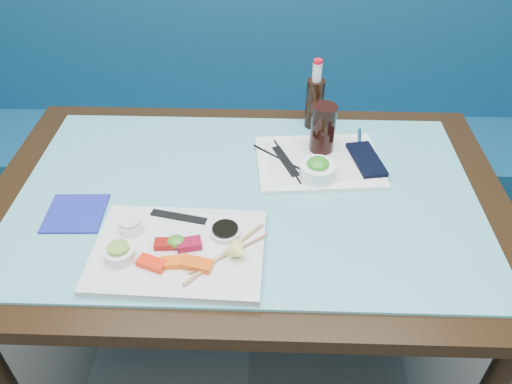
{
  "coord_description": "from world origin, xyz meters",
  "views": [
    {
      "loc": [
        0.06,
        0.43,
        1.61
      ],
      "look_at": [
        0.03,
        1.4,
        0.8
      ],
      "focal_mm": 35.0,
      "sensor_mm": 36.0,
      "label": 1
    }
  ],
  "objects_px": {
    "sashimi_plate": "(179,251)",
    "cola_glass": "(323,128)",
    "booth_bench": "(257,138)",
    "blue_napkin": "(76,213)",
    "cola_bottle_body": "(314,104)",
    "dining_table": "(247,218)",
    "seaweed_bowl": "(317,171)",
    "serving_tray": "(318,162)"
  },
  "relations": [
    {
      "from": "sashimi_plate",
      "to": "cola_glass",
      "type": "distance_m",
      "value": 0.56
    },
    {
      "from": "cola_glass",
      "to": "seaweed_bowl",
      "type": "bearing_deg",
      "value": -98.75
    },
    {
      "from": "dining_table",
      "to": "cola_bottle_body",
      "type": "xyz_separation_m",
      "value": [
        0.19,
        0.34,
        0.17
      ]
    },
    {
      "from": "dining_table",
      "to": "seaweed_bowl",
      "type": "relative_size",
      "value": 14.23
    },
    {
      "from": "booth_bench",
      "to": "serving_tray",
      "type": "xyz_separation_m",
      "value": [
        0.2,
        -0.7,
        0.39
      ]
    },
    {
      "from": "dining_table",
      "to": "cola_bottle_body",
      "type": "distance_m",
      "value": 0.43
    },
    {
      "from": "sashimi_plate",
      "to": "seaweed_bowl",
      "type": "relative_size",
      "value": 4.0
    },
    {
      "from": "cola_bottle_body",
      "to": "blue_napkin",
      "type": "xyz_separation_m",
      "value": [
        -0.63,
        -0.44,
        -0.08
      ]
    },
    {
      "from": "dining_table",
      "to": "sashimi_plate",
      "type": "bearing_deg",
      "value": -122.76
    },
    {
      "from": "cola_bottle_body",
      "to": "dining_table",
      "type": "bearing_deg",
      "value": -119.56
    },
    {
      "from": "sashimi_plate",
      "to": "blue_napkin",
      "type": "relative_size",
      "value": 2.71
    },
    {
      "from": "serving_tray",
      "to": "seaweed_bowl",
      "type": "distance_m",
      "value": 0.08
    },
    {
      "from": "cola_bottle_body",
      "to": "booth_bench",
      "type": "bearing_deg",
      "value": 111.35
    },
    {
      "from": "dining_table",
      "to": "booth_bench",
      "type": "bearing_deg",
      "value": 90.0
    },
    {
      "from": "dining_table",
      "to": "seaweed_bowl",
      "type": "bearing_deg",
      "value": 17.82
    },
    {
      "from": "serving_tray",
      "to": "cola_bottle_body",
      "type": "bearing_deg",
      "value": 86.08
    },
    {
      "from": "booth_bench",
      "to": "cola_glass",
      "type": "distance_m",
      "value": 0.83
    },
    {
      "from": "dining_table",
      "to": "cola_glass",
      "type": "relative_size",
      "value": 9.67
    },
    {
      "from": "sashimi_plate",
      "to": "blue_napkin",
      "type": "distance_m",
      "value": 0.31
    },
    {
      "from": "booth_bench",
      "to": "sashimi_plate",
      "type": "bearing_deg",
      "value": -97.87
    },
    {
      "from": "sashimi_plate",
      "to": "serving_tray",
      "type": "height_order",
      "value": "sashimi_plate"
    },
    {
      "from": "cola_glass",
      "to": "cola_bottle_body",
      "type": "relative_size",
      "value": 0.92
    },
    {
      "from": "sashimi_plate",
      "to": "cola_bottle_body",
      "type": "height_order",
      "value": "cola_bottle_body"
    },
    {
      "from": "blue_napkin",
      "to": "cola_glass",
      "type": "bearing_deg",
      "value": 24.36
    },
    {
      "from": "sashimi_plate",
      "to": "cola_bottle_body",
      "type": "distance_m",
      "value": 0.67
    },
    {
      "from": "dining_table",
      "to": "cola_glass",
      "type": "bearing_deg",
      "value": 42.36
    },
    {
      "from": "booth_bench",
      "to": "dining_table",
      "type": "xyz_separation_m",
      "value": [
        0.0,
        -0.84,
        0.29
      ]
    },
    {
      "from": "booth_bench",
      "to": "cola_glass",
      "type": "relative_size",
      "value": 20.71
    },
    {
      "from": "cola_glass",
      "to": "sashimi_plate",
      "type": "bearing_deg",
      "value": -130.34
    },
    {
      "from": "blue_napkin",
      "to": "dining_table",
      "type": "bearing_deg",
      "value": 12.96
    },
    {
      "from": "booth_bench",
      "to": "serving_tray",
      "type": "bearing_deg",
      "value": -74.19
    },
    {
      "from": "booth_bench",
      "to": "serving_tray",
      "type": "distance_m",
      "value": 0.83
    },
    {
      "from": "booth_bench",
      "to": "seaweed_bowl",
      "type": "xyz_separation_m",
      "value": [
        0.19,
        -0.78,
        0.42
      ]
    },
    {
      "from": "sashimi_plate",
      "to": "cola_glass",
      "type": "height_order",
      "value": "cola_glass"
    },
    {
      "from": "booth_bench",
      "to": "blue_napkin",
      "type": "distance_m",
      "value": 1.1
    },
    {
      "from": "cola_glass",
      "to": "blue_napkin",
      "type": "distance_m",
      "value": 0.71
    },
    {
      "from": "dining_table",
      "to": "sashimi_plate",
      "type": "relative_size",
      "value": 3.56
    },
    {
      "from": "booth_bench",
      "to": "sashimi_plate",
      "type": "height_order",
      "value": "booth_bench"
    },
    {
      "from": "cola_bottle_body",
      "to": "sashimi_plate",
      "type": "bearing_deg",
      "value": -120.87
    },
    {
      "from": "sashimi_plate",
      "to": "blue_napkin",
      "type": "height_order",
      "value": "sashimi_plate"
    },
    {
      "from": "seaweed_bowl",
      "to": "cola_glass",
      "type": "relative_size",
      "value": 0.68
    },
    {
      "from": "serving_tray",
      "to": "seaweed_bowl",
      "type": "bearing_deg",
      "value": -102.91
    }
  ]
}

